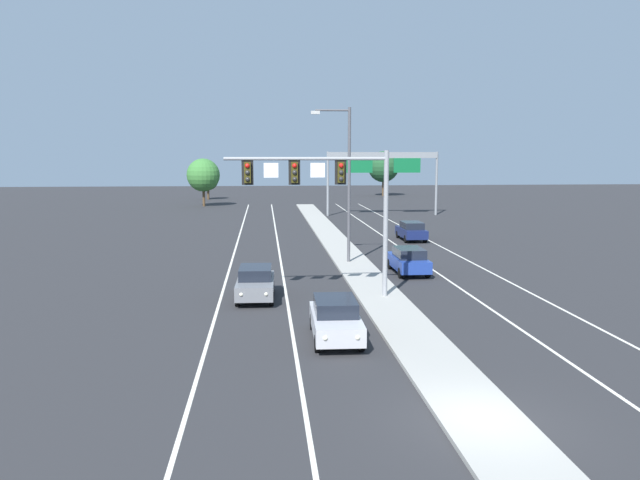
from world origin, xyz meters
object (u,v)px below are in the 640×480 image
(car_oncoming_grey, at_px, (256,282))
(car_receding_blue, at_px, (408,260))
(overhead_signal_mast, at_px, (329,188))
(highway_sign_gantry, at_px, (383,163))
(car_oncoming_silver, at_px, (336,319))
(tree_far_left_c, at_px, (203,175))
(tree_far_right_b, at_px, (383,167))
(tree_far_left_a, at_px, (208,180))
(car_receding_navy, at_px, (411,231))
(street_lamp_median, at_px, (346,176))

(car_oncoming_grey, relative_size, car_receding_blue, 1.01)
(overhead_signal_mast, relative_size, highway_sign_gantry, 0.60)
(car_oncoming_silver, distance_m, car_oncoming_grey, 7.91)
(highway_sign_gantry, bearing_deg, tree_far_left_c, 145.66)
(overhead_signal_mast, relative_size, car_receding_blue, 1.78)
(highway_sign_gantry, bearing_deg, tree_far_right_b, 78.98)
(overhead_signal_mast, bearing_deg, car_oncoming_grey, 170.76)
(tree_far_left_a, bearing_deg, overhead_signal_mast, -80.41)
(highway_sign_gantry, height_order, tree_far_left_a, highway_sign_gantry)
(overhead_signal_mast, height_order, car_oncoming_silver, overhead_signal_mast)
(car_oncoming_grey, bearing_deg, tree_far_right_b, 74.58)
(car_receding_navy, distance_m, tree_far_right_b, 57.40)
(car_oncoming_grey, height_order, tree_far_left_c, tree_far_left_c)
(tree_far_left_a, bearing_deg, car_receding_navy, -67.24)
(car_oncoming_grey, bearing_deg, tree_far_left_a, 96.80)
(tree_far_left_a, bearing_deg, tree_far_left_c, -87.60)
(car_oncoming_grey, xyz_separation_m, car_receding_blue, (9.13, 5.86, 0.00))
(highway_sign_gantry, relative_size, tree_far_left_a, 2.77)
(overhead_signal_mast, bearing_deg, highway_sign_gantry, 75.77)
(overhead_signal_mast, height_order, street_lamp_median, street_lamp_median)
(car_oncoming_silver, relative_size, car_receding_blue, 1.00)
(car_receding_blue, xyz_separation_m, highway_sign_gantry, (5.31, 36.25, 5.34))
(car_receding_navy, bearing_deg, tree_far_right_b, 81.50)
(overhead_signal_mast, relative_size, tree_far_left_c, 1.20)
(highway_sign_gantry, relative_size, tree_far_right_b, 1.71)
(car_oncoming_silver, relative_size, tree_far_left_a, 0.94)
(overhead_signal_mast, relative_size, tree_far_right_b, 1.02)
(street_lamp_median, bearing_deg, highway_sign_gantry, 75.06)
(car_receding_navy, bearing_deg, tree_far_left_a, 112.76)
(car_oncoming_silver, xyz_separation_m, highway_sign_gantry, (11.26, 49.36, 5.34))
(car_receding_blue, height_order, highway_sign_gantry, highway_sign_gantry)
(overhead_signal_mast, height_order, highway_sign_gantry, highway_sign_gantry)
(car_oncoming_silver, height_order, highway_sign_gantry, highway_sign_gantry)
(street_lamp_median, bearing_deg, car_receding_blue, -47.80)
(car_receding_navy, xyz_separation_m, tree_far_left_c, (-20.66, 37.05, 3.52))
(car_oncoming_silver, height_order, car_receding_navy, same)
(street_lamp_median, bearing_deg, tree_far_right_b, 77.07)
(street_lamp_median, bearing_deg, car_oncoming_grey, -121.05)
(car_receding_blue, distance_m, tree_far_left_c, 54.37)
(street_lamp_median, bearing_deg, tree_far_left_a, 103.06)
(car_oncoming_grey, bearing_deg, highway_sign_gantry, 71.07)
(overhead_signal_mast, height_order, tree_far_left_a, overhead_signal_mast)
(car_receding_blue, bearing_deg, tree_far_left_a, 105.13)
(car_oncoming_silver, bearing_deg, car_oncoming_grey, 113.73)
(car_oncoming_silver, bearing_deg, overhead_signal_mast, 86.29)
(overhead_signal_mast, height_order, car_oncoming_grey, overhead_signal_mast)
(car_oncoming_silver, relative_size, car_receding_navy, 1.00)
(car_oncoming_silver, relative_size, car_oncoming_grey, 1.00)
(highway_sign_gantry, distance_m, tree_far_left_c, 27.12)
(street_lamp_median, bearing_deg, overhead_signal_mast, -101.94)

